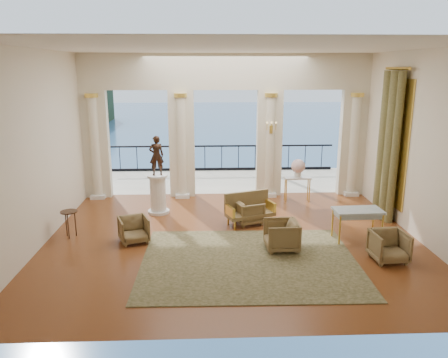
{
  "coord_description": "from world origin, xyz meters",
  "views": [
    {
      "loc": [
        -0.62,
        -9.94,
        4.08
      ],
      "look_at": [
        -0.19,
        0.6,
        1.37
      ],
      "focal_mm": 35.0,
      "sensor_mm": 36.0,
      "label": 1
    }
  ],
  "objects_px": {
    "armchair_c": "(281,234)",
    "statue": "(156,156)",
    "game_table": "(358,213)",
    "side_table": "(69,215)",
    "armchair_d": "(249,211)",
    "armchair_a": "(134,228)",
    "settee": "(249,208)",
    "pedestal": "(158,195)",
    "armchair_b": "(389,245)",
    "console_table": "(298,181)"
  },
  "relations": [
    {
      "from": "armchair_d",
      "to": "game_table",
      "type": "bearing_deg",
      "value": -135.56
    },
    {
      "from": "armchair_a",
      "to": "armchair_b",
      "type": "bearing_deg",
      "value": -33.47
    },
    {
      "from": "settee",
      "to": "game_table",
      "type": "bearing_deg",
      "value": -47.84
    },
    {
      "from": "armchair_b",
      "to": "settee",
      "type": "xyz_separation_m",
      "value": [
        -2.8,
        2.46,
        0.06
      ]
    },
    {
      "from": "armchair_d",
      "to": "side_table",
      "type": "xyz_separation_m",
      "value": [
        -4.5,
        -0.78,
        0.23
      ]
    },
    {
      "from": "armchair_a",
      "to": "pedestal",
      "type": "xyz_separation_m",
      "value": [
        0.36,
        2.13,
        0.2
      ]
    },
    {
      "from": "settee",
      "to": "console_table",
      "type": "xyz_separation_m",
      "value": [
        1.7,
        1.93,
        0.22
      ]
    },
    {
      "from": "armchair_c",
      "to": "settee",
      "type": "relative_size",
      "value": 0.54
    },
    {
      "from": "armchair_d",
      "to": "console_table",
      "type": "bearing_deg",
      "value": -59.83
    },
    {
      "from": "armchair_d",
      "to": "game_table",
      "type": "xyz_separation_m",
      "value": [
        2.5,
        -1.27,
        0.35
      ]
    },
    {
      "from": "console_table",
      "to": "armchair_d",
      "type": "bearing_deg",
      "value": -133.2
    },
    {
      "from": "armchair_b",
      "to": "pedestal",
      "type": "relative_size",
      "value": 0.65
    },
    {
      "from": "armchair_a",
      "to": "side_table",
      "type": "relative_size",
      "value": 1.01
    },
    {
      "from": "armchair_a",
      "to": "game_table",
      "type": "relative_size",
      "value": 0.58
    },
    {
      "from": "armchair_a",
      "to": "statue",
      "type": "height_order",
      "value": "statue"
    },
    {
      "from": "armchair_a",
      "to": "pedestal",
      "type": "height_order",
      "value": "pedestal"
    },
    {
      "from": "statue",
      "to": "side_table",
      "type": "distance_m",
      "value": 2.87
    },
    {
      "from": "armchair_b",
      "to": "pedestal",
      "type": "distance_m",
      "value": 6.33
    },
    {
      "from": "armchair_a",
      "to": "armchair_d",
      "type": "xyz_separation_m",
      "value": [
        2.88,
        1.15,
        0.01
      ]
    },
    {
      "from": "game_table",
      "to": "pedestal",
      "type": "distance_m",
      "value": 5.5
    },
    {
      "from": "armchair_b",
      "to": "console_table",
      "type": "xyz_separation_m",
      "value": [
        -1.1,
        4.39,
        0.28
      ]
    },
    {
      "from": "armchair_a",
      "to": "statue",
      "type": "relative_size",
      "value": 0.6
    },
    {
      "from": "armchair_d",
      "to": "statue",
      "type": "bearing_deg",
      "value": 50.28
    },
    {
      "from": "statue",
      "to": "armchair_d",
      "type": "bearing_deg",
      "value": 146.68
    },
    {
      "from": "armchair_a",
      "to": "settee",
      "type": "relative_size",
      "value": 0.48
    },
    {
      "from": "armchair_a",
      "to": "console_table",
      "type": "bearing_deg",
      "value": 13.41
    },
    {
      "from": "armchair_b",
      "to": "armchair_d",
      "type": "height_order",
      "value": "armchair_b"
    },
    {
      "from": "settee",
      "to": "pedestal",
      "type": "bearing_deg",
      "value": 138.19
    },
    {
      "from": "armchair_a",
      "to": "settee",
      "type": "height_order",
      "value": "settee"
    },
    {
      "from": "armchair_a",
      "to": "console_table",
      "type": "xyz_separation_m",
      "value": [
        4.58,
        3.09,
        0.3
      ]
    },
    {
      "from": "settee",
      "to": "game_table",
      "type": "height_order",
      "value": "settee"
    },
    {
      "from": "settee",
      "to": "pedestal",
      "type": "distance_m",
      "value": 2.7
    },
    {
      "from": "armchair_d",
      "to": "side_table",
      "type": "height_order",
      "value": "armchair_d"
    },
    {
      "from": "console_table",
      "to": "statue",
      "type": "bearing_deg",
      "value": -169.08
    },
    {
      "from": "armchair_a",
      "to": "armchair_c",
      "type": "xyz_separation_m",
      "value": [
        3.46,
        -0.61,
        0.04
      ]
    },
    {
      "from": "armchair_b",
      "to": "console_table",
      "type": "bearing_deg",
      "value": 100.4
    },
    {
      "from": "pedestal",
      "to": "side_table",
      "type": "height_order",
      "value": "pedestal"
    },
    {
      "from": "armchair_d",
      "to": "console_table",
      "type": "relative_size",
      "value": 0.84
    },
    {
      "from": "game_table",
      "to": "settee",
      "type": "bearing_deg",
      "value": 150.22
    },
    {
      "from": "armchair_c",
      "to": "statue",
      "type": "xyz_separation_m",
      "value": [
        -3.1,
        2.73,
        1.31
      ]
    },
    {
      "from": "armchair_b",
      "to": "pedestal",
      "type": "xyz_separation_m",
      "value": [
        -5.32,
        3.43,
        0.18
      ]
    },
    {
      "from": "armchair_b",
      "to": "game_table",
      "type": "height_order",
      "value": "game_table"
    },
    {
      "from": "pedestal",
      "to": "side_table",
      "type": "xyz_separation_m",
      "value": [
        -1.98,
        -1.76,
        0.03
      ]
    },
    {
      "from": "armchair_d",
      "to": "settee",
      "type": "bearing_deg",
      "value": -17.05
    },
    {
      "from": "console_table",
      "to": "armchair_a",
      "type": "bearing_deg",
      "value": -147.92
    },
    {
      "from": "game_table",
      "to": "console_table",
      "type": "height_order",
      "value": "game_table"
    },
    {
      "from": "armchair_d",
      "to": "side_table",
      "type": "distance_m",
      "value": 4.57
    },
    {
      "from": "game_table",
      "to": "side_table",
      "type": "bearing_deg",
      "value": 173.31
    },
    {
      "from": "armchair_a",
      "to": "armchair_b",
      "type": "xyz_separation_m",
      "value": [
        5.68,
        -1.3,
        0.03
      ]
    },
    {
      "from": "armchair_d",
      "to": "game_table",
      "type": "height_order",
      "value": "game_table"
    }
  ]
}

